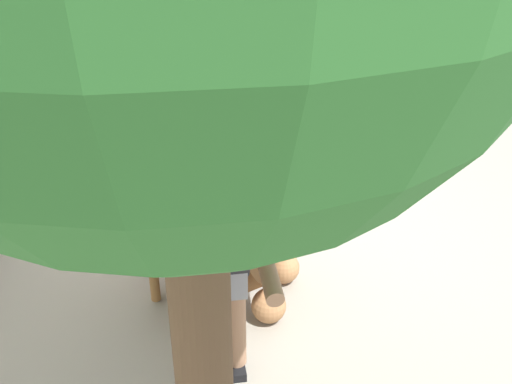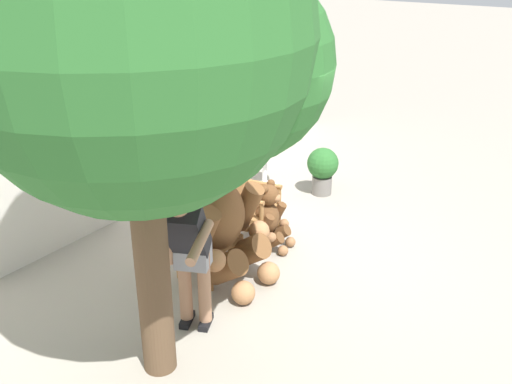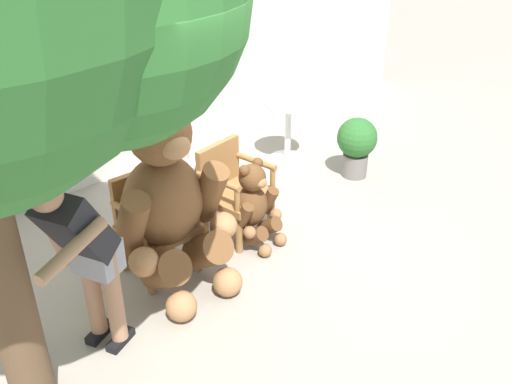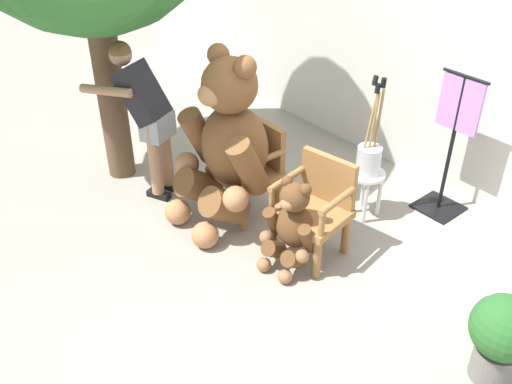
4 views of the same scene
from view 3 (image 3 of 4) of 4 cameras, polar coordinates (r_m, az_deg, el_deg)
name	(u,v)px [view 3 (image 3 of 4)]	position (r m, az deg, el deg)	size (l,w,h in m)	color
ground_plane	(241,277)	(4.86, -1.54, -8.52)	(60.00, 60.00, 0.00)	gray
back_wall	(82,54)	(6.09, -16.99, 13.06)	(10.00, 0.16, 2.80)	beige
wooden_chair_left	(154,221)	(4.80, -10.20, -2.88)	(0.57, 0.53, 0.86)	olive
wooden_chair_right	(232,188)	(5.22, -2.37, 0.42)	(0.64, 0.60, 0.86)	olive
teddy_bear_large	(169,199)	(4.43, -8.71, -0.68)	(0.97, 0.92, 1.62)	brown
teddy_bear_small	(255,205)	(5.07, -0.15, -1.29)	(0.50, 0.50, 0.82)	brown
person_visitor	(81,246)	(3.82, -17.08, -5.22)	(0.72, 0.68, 1.51)	black
white_stool	(180,173)	(5.75, -7.65, 1.90)	(0.34, 0.34, 0.46)	white
brush_bucket	(177,147)	(5.63, -7.86, 4.49)	(0.22, 0.22, 0.93)	silver
round_side_table	(288,124)	(6.61, 3.22, 6.77)	(0.56, 0.56, 0.72)	white
potted_plant	(357,143)	(6.35, 10.03, 4.85)	(0.44, 0.44, 0.68)	slate
clothing_display_stand	(174,111)	(6.30, -8.17, 8.00)	(0.44, 0.40, 1.36)	black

